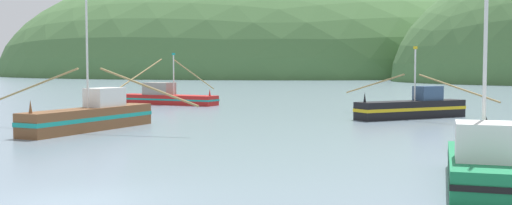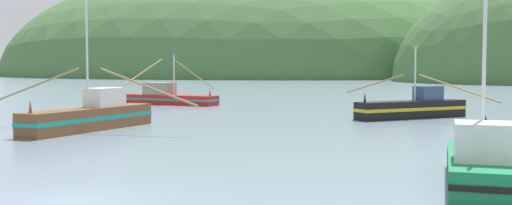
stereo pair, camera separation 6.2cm
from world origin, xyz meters
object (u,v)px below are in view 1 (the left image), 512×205
Objects in this scene: fishing_boat_red at (166,97)px; fishing_boat_green at (483,165)px; fishing_boat_black at (413,108)px; fishing_boat_brown at (92,116)px; channel_buoy at (485,136)px.

fishing_boat_green reaches higher than fishing_boat_red.
fishing_boat_black is 22.52m from fishing_boat_brown.
fishing_boat_green reaches higher than fishing_boat_black.
fishing_boat_red is at bearing 137.03° from channel_buoy.
fishing_boat_green is at bearing -42.40° from fishing_boat_red.
fishing_boat_brown is at bearing 62.32° from fishing_boat_green.
fishing_boat_red reaches higher than channel_buoy.
fishing_boat_green is (3.42, -24.95, -0.10)m from fishing_boat_black.
fishing_boat_brown is 2.00× the size of fishing_boat_green.
channel_buoy is at bearing -3.82° from fishing_boat_green.
fishing_boat_brown is 23.97m from fishing_boat_red.
fishing_boat_black is 17.39m from channel_buoy.
fishing_boat_red is 43.68m from fishing_boat_green.
fishing_boat_green is 8.03m from channel_buoy.
fishing_boat_black is 0.77× the size of fishing_boat_brown.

